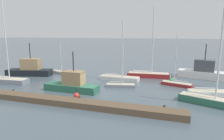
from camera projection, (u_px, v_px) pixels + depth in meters
ground_plane at (93, 94)px, 25.21m from camera, size 600.00×600.00×0.00m
dock_pier at (76, 103)px, 20.88m from camera, size 22.80×1.81×0.80m
sailboat_0 at (119, 77)px, 32.58m from camera, size 6.64×2.10×9.92m
sailboat_1 at (213, 92)px, 24.54m from camera, size 6.05×2.69×10.07m
sailboat_2 at (177, 83)px, 28.99m from camera, size 4.60×2.53×7.56m
sailboat_3 at (61, 72)px, 37.78m from camera, size 4.24×2.35×6.12m
sailboat_4 at (7, 80)px, 30.34m from camera, size 6.91×2.52×12.96m
sailboat_5 at (210, 100)px, 21.17m from camera, size 6.57×3.64×10.11m
sailboat_6 at (148, 74)px, 34.55m from camera, size 7.37×2.47×12.18m
sailboat_7 at (121, 85)px, 28.40m from camera, size 4.36×2.04×6.05m
fishing_boat_0 at (30, 69)px, 36.12m from camera, size 8.43×4.11×5.98m
fishing_boat_1 at (202, 72)px, 33.70m from camera, size 8.00×4.04×5.92m
fishing_boat_2 at (72, 84)px, 26.24m from camera, size 7.43×2.28×5.34m
channel_buoy_0 at (76, 95)px, 23.41m from camera, size 0.69×0.69×1.29m
channel_buoy_1 at (171, 80)px, 31.02m from camera, size 0.65×0.65×1.58m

